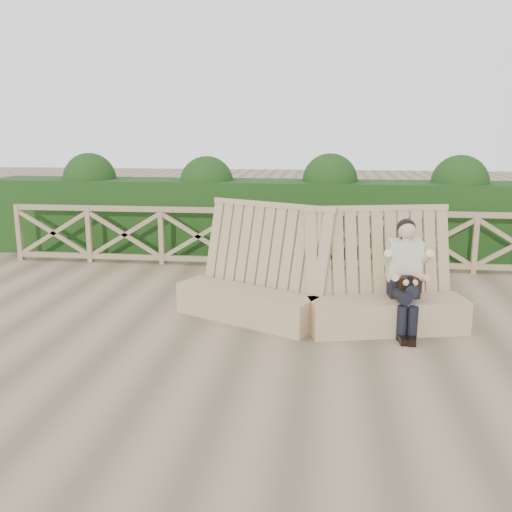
# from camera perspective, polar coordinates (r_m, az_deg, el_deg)

# --- Properties ---
(ground) EXTENTS (60.00, 60.00, 0.00)m
(ground) POSITION_cam_1_polar(r_m,az_deg,el_deg) (7.31, -0.84, -7.58)
(ground) COLOR brown
(ground) RESTS_ON ground
(bench) EXTENTS (3.86, 1.57, 1.56)m
(bench) POSITION_cam_1_polar(r_m,az_deg,el_deg) (7.53, 5.98, -3.91)
(bench) COLOR #9F815B
(bench) RESTS_ON ground
(woman) EXTENTS (0.44, 0.91, 1.43)m
(woman) POSITION_cam_1_polar(r_m,az_deg,el_deg) (7.39, 14.72, -1.68)
(woman) COLOR black
(woman) RESTS_ON ground
(guardrail) EXTENTS (10.10, 0.09, 1.10)m
(guardrail) POSITION_cam_1_polar(r_m,az_deg,el_deg) (10.52, 1.80, 1.81)
(guardrail) COLOR olive
(guardrail) RESTS_ON ground
(hedge) EXTENTS (12.00, 1.20, 1.50)m
(hedge) POSITION_cam_1_polar(r_m,az_deg,el_deg) (11.67, 2.36, 3.85)
(hedge) COLOR black
(hedge) RESTS_ON ground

